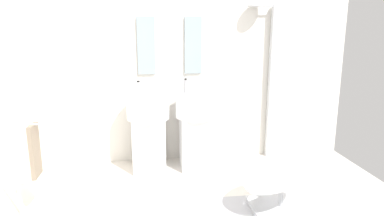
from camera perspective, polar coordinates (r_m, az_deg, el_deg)
The scene contains 12 objects.
rear_partition at distance 4.52m, azimuth -3.75°, elevation 7.36°, with size 4.80×0.10×2.60m, color silver.
pedestal_sink_left at distance 4.27m, azimuth -7.27°, elevation -3.29°, with size 0.52×0.52×1.08m.
pedestal_sink_right at distance 4.31m, azimuth 0.74°, elevation -3.02°, with size 0.52×0.52×1.08m.
vanity_mirror_left at distance 4.43m, azimuth -7.67°, elevation 10.29°, with size 0.22×0.03×0.72m, color #8C9EA8.
vanity_mirror_right at distance 4.47m, azimuth 0.18°, elevation 10.42°, with size 0.22×0.03×0.72m, color #8C9EA8.
shower_column at distance 4.73m, azimuth 13.36°, elevation 4.59°, with size 0.49×0.24×2.05m.
lounge_chair at distance 3.44m, azimuth 14.79°, elevation -11.24°, with size 1.11×1.10×0.65m.
towel_rack at distance 3.49m, azimuth -25.19°, elevation -6.81°, with size 0.37×0.22×0.95m.
soap_bottle_white at distance 4.09m, azimuth -8.97°, elevation 3.25°, with size 0.05×0.05×0.17m.
soap_bottle_grey at distance 4.16m, azimuth -1.07°, elevation 3.65°, with size 0.05×0.05×0.18m.
soap_bottle_amber at distance 4.26m, azimuth -8.79°, elevation 3.42°, with size 0.04×0.04×0.14m.
soap_bottle_clear at distance 4.25m, azimuth -0.99°, elevation 3.53°, with size 0.04×0.04×0.13m.
Camera 1 is at (-0.30, -2.84, 1.73)m, focal length 31.94 mm.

